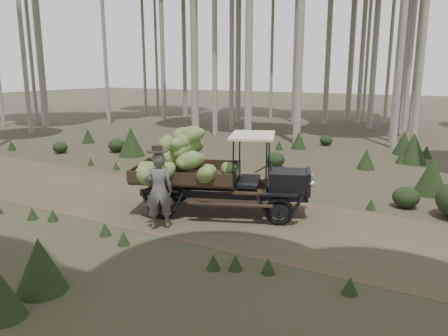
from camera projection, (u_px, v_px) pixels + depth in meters
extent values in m
plane|color=#473D2B|center=(161.00, 203.00, 11.99)|extent=(120.00, 120.00, 0.00)
cube|color=brown|center=(161.00, 203.00, 11.99)|extent=(70.00, 4.00, 0.01)
cube|color=black|center=(288.00, 181.00, 10.76)|extent=(1.16, 1.13, 0.50)
cube|color=black|center=(308.00, 182.00, 10.69)|extent=(0.42, 0.88, 0.56)
cube|color=black|center=(237.00, 175.00, 10.92)|extent=(0.53, 1.21, 0.50)
cube|color=#38281C|center=(187.00, 177.00, 11.12)|extent=(2.96, 2.45, 0.07)
cube|color=#38281C|center=(194.00, 164.00, 11.87)|extent=(2.39, 0.98, 0.29)
cube|color=#38281C|center=(179.00, 179.00, 10.29)|extent=(2.39, 0.98, 0.29)
cube|color=#38281C|center=(139.00, 169.00, 11.26)|extent=(0.65, 1.54, 0.29)
cube|color=beige|center=(253.00, 136.00, 10.64)|extent=(1.53, 1.82, 0.05)
cube|color=black|center=(226.00, 188.00, 11.39)|extent=(3.92, 1.61, 0.16)
cube|color=black|center=(222.00, 195.00, 10.73)|extent=(3.92, 1.61, 0.16)
torus|color=black|center=(280.00, 194.00, 11.61)|extent=(0.69, 0.37, 0.69)
torus|color=black|center=(279.00, 211.00, 10.21)|extent=(0.69, 0.37, 0.69)
torus|color=black|center=(177.00, 190.00, 12.01)|extent=(0.69, 0.37, 0.69)
torus|color=black|center=(163.00, 206.00, 10.60)|extent=(0.69, 0.37, 0.69)
sphere|color=beige|center=(310.00, 176.00, 11.06)|extent=(0.16, 0.16, 0.16)
sphere|color=beige|center=(312.00, 184.00, 10.27)|extent=(0.16, 0.16, 0.16)
ellipsoid|color=olive|center=(207.00, 171.00, 10.73)|extent=(0.71, 0.52, 0.51)
ellipsoid|color=olive|center=(192.00, 159.00, 10.63)|extent=(0.80, 0.54, 0.47)
ellipsoid|color=olive|center=(185.00, 147.00, 10.74)|extent=(0.47, 0.88, 0.61)
ellipsoid|color=olive|center=(194.00, 135.00, 10.99)|extent=(0.39, 0.78, 0.46)
ellipsoid|color=olive|center=(230.00, 171.00, 10.80)|extent=(0.79, 0.67, 0.56)
ellipsoid|color=olive|center=(176.00, 159.00, 10.86)|extent=(0.90, 0.86, 0.62)
ellipsoid|color=olive|center=(191.00, 144.00, 10.92)|extent=(0.56, 0.71, 0.56)
ellipsoid|color=olive|center=(189.00, 135.00, 10.85)|extent=(0.48, 0.75, 0.59)
ellipsoid|color=olive|center=(151.00, 170.00, 10.88)|extent=(0.76, 0.90, 0.63)
ellipsoid|color=olive|center=(190.00, 158.00, 10.79)|extent=(0.49, 0.81, 0.50)
ellipsoid|color=olive|center=(181.00, 147.00, 10.98)|extent=(0.67, 0.68, 0.38)
ellipsoid|color=olive|center=(182.00, 136.00, 10.86)|extent=(0.43, 0.67, 0.42)
ellipsoid|color=olive|center=(162.00, 171.00, 10.63)|extent=(0.57, 0.80, 0.60)
ellipsoid|color=olive|center=(164.00, 151.00, 11.61)|extent=(0.83, 0.71, 0.36)
ellipsoid|color=olive|center=(190.00, 143.00, 11.18)|extent=(0.87, 0.60, 0.57)
ellipsoid|color=olive|center=(186.00, 134.00, 11.00)|extent=(0.89, 0.75, 0.61)
ellipsoid|color=olive|center=(178.00, 163.00, 11.67)|extent=(0.84, 0.66, 0.62)
ellipsoid|color=olive|center=(189.00, 161.00, 10.48)|extent=(0.89, 0.76, 0.63)
ellipsoid|color=olive|center=(168.00, 145.00, 10.96)|extent=(0.68, 0.79, 0.54)
ellipsoid|color=olive|center=(191.00, 136.00, 10.73)|extent=(0.87, 0.65, 0.62)
ellipsoid|color=olive|center=(147.00, 176.00, 10.50)|extent=(0.78, 0.49, 0.66)
ellipsoid|color=olive|center=(186.00, 160.00, 10.60)|extent=(0.56, 0.87, 0.49)
ellipsoid|color=olive|center=(178.00, 145.00, 10.69)|extent=(0.59, 0.85, 0.57)
ellipsoid|color=olive|center=(184.00, 139.00, 10.76)|extent=(0.69, 0.86, 0.63)
ellipsoid|color=olive|center=(163.00, 173.00, 10.27)|extent=(0.73, 0.88, 0.69)
ellipsoid|color=olive|center=(205.00, 175.00, 10.13)|extent=(0.83, 0.73, 0.63)
imported|color=#585650|center=(159.00, 191.00, 9.91)|extent=(0.77, 0.75, 1.79)
cylinder|color=#2D241F|center=(157.00, 151.00, 9.70)|extent=(0.67, 0.67, 0.02)
cylinder|color=#2D241F|center=(157.00, 148.00, 9.69)|extent=(0.34, 0.34, 0.14)
cylinder|color=#B2AD9E|center=(26.00, 5.00, 27.80)|extent=(0.24, 0.24, 15.25)
cylinder|color=#B2AD9E|center=(232.00, 4.00, 24.99)|extent=(0.27, 0.27, 14.57)
cylinder|color=#B2AD9E|center=(160.00, 3.00, 30.12)|extent=(0.23, 0.23, 16.21)
cylinder|color=#B2AD9E|center=(355.00, 0.00, 29.98)|extent=(0.40, 0.40, 16.57)
cylinder|color=#B2AD9E|center=(155.00, 5.00, 35.08)|extent=(0.24, 0.24, 17.36)
cone|color=#233319|center=(366.00, 159.00, 16.06)|extent=(0.67, 0.67, 0.75)
ellipsoid|color=#233319|center=(60.00, 147.00, 19.17)|extent=(0.63, 0.63, 0.51)
cone|color=#233319|center=(3.00, 296.00, 6.37)|extent=(0.62, 0.62, 0.69)
cone|color=#233319|center=(413.00, 148.00, 17.01)|extent=(1.09, 1.09, 1.21)
ellipsoid|color=#233319|center=(406.00, 197.00, 11.56)|extent=(0.70, 0.70, 0.56)
cone|color=#233319|center=(40.00, 265.00, 7.13)|extent=(0.84, 0.84, 0.93)
cone|color=#233319|center=(131.00, 142.00, 18.47)|extent=(1.10, 1.10, 1.22)
cone|color=#233319|center=(402.00, 157.00, 17.04)|extent=(0.47, 0.47, 0.52)
cone|color=#233319|center=(404.00, 143.00, 18.85)|extent=(0.93, 0.93, 1.03)
cone|color=#233319|center=(88.00, 136.00, 21.74)|extent=(0.65, 0.65, 0.73)
cone|color=#233319|center=(299.00, 140.00, 20.19)|extent=(0.71, 0.71, 0.79)
ellipsoid|color=#233319|center=(326.00, 140.00, 21.15)|extent=(0.60, 0.60, 0.48)
cone|color=#233319|center=(12.00, 146.00, 19.82)|extent=(0.40, 0.40, 0.44)
ellipsoid|color=#233319|center=(117.00, 145.00, 19.40)|extent=(0.76, 0.76, 0.61)
cone|color=#233319|center=(426.00, 152.00, 18.01)|extent=(0.48, 0.48, 0.54)
cone|color=#233319|center=(279.00, 145.00, 19.95)|extent=(0.38, 0.38, 0.42)
cone|color=#233319|center=(432.00, 176.00, 12.77)|extent=(0.99, 0.99, 1.10)
ellipsoid|color=#233319|center=(275.00, 160.00, 16.35)|extent=(0.73, 0.73, 0.58)
cone|color=#233319|center=(236.00, 132.00, 23.03)|extent=(0.72, 0.72, 0.80)
cone|color=#233319|center=(213.00, 262.00, 7.99)|extent=(0.27, 0.27, 0.30)
cone|color=#233319|center=(268.00, 266.00, 7.83)|extent=(0.27, 0.27, 0.30)
cone|color=#233319|center=(173.00, 170.00, 15.27)|extent=(0.27, 0.27, 0.30)
cone|color=#233319|center=(123.00, 238.00, 9.10)|extent=(0.27, 0.27, 0.30)
cone|color=#233319|center=(207.00, 178.00, 14.21)|extent=(0.27, 0.27, 0.30)
cone|color=#233319|center=(53.00, 215.00, 10.56)|extent=(0.27, 0.27, 0.30)
cone|color=#233319|center=(116.00, 166.00, 16.01)|extent=(0.27, 0.27, 0.30)
cone|color=#233319|center=(91.00, 162.00, 16.70)|extent=(0.27, 0.27, 0.30)
cone|color=#233319|center=(350.00, 286.00, 7.10)|extent=(0.27, 0.27, 0.30)
cone|color=#233319|center=(105.00, 229.00, 9.62)|extent=(0.27, 0.27, 0.30)
cone|color=#233319|center=(371.00, 204.00, 11.40)|extent=(0.27, 0.27, 0.30)
cone|color=#233319|center=(236.00, 262.00, 7.96)|extent=(0.27, 0.27, 0.30)
cone|color=#233319|center=(286.00, 191.00, 12.67)|extent=(0.27, 0.27, 0.30)
cone|color=#233319|center=(32.00, 213.00, 10.68)|extent=(0.27, 0.27, 0.30)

